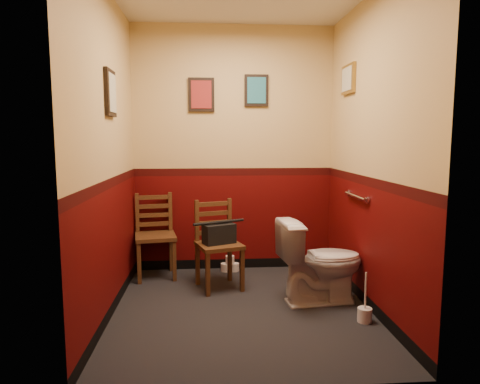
# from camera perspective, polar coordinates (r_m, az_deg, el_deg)

# --- Properties ---
(floor) EXTENTS (2.20, 2.40, 0.00)m
(floor) POSITION_cam_1_polar(r_m,az_deg,el_deg) (3.86, 0.29, -15.36)
(floor) COLOR black
(floor) RESTS_ON ground
(wall_back) EXTENTS (2.20, 0.00, 2.70)m
(wall_back) POSITION_cam_1_polar(r_m,az_deg,el_deg) (4.77, -0.86, 5.60)
(wall_back) COLOR #470606
(wall_back) RESTS_ON ground
(wall_front) EXTENTS (2.20, 0.00, 2.70)m
(wall_front) POSITION_cam_1_polar(r_m,az_deg,el_deg) (2.38, 2.64, 4.04)
(wall_front) COLOR #470606
(wall_front) RESTS_ON ground
(wall_left) EXTENTS (0.00, 2.40, 2.70)m
(wall_left) POSITION_cam_1_polar(r_m,az_deg,el_deg) (3.65, -17.24, 4.81)
(wall_left) COLOR #470606
(wall_left) RESTS_ON ground
(wall_right) EXTENTS (0.00, 2.40, 2.70)m
(wall_right) POSITION_cam_1_polar(r_m,az_deg,el_deg) (3.82, 17.05, 4.90)
(wall_right) COLOR #470606
(wall_right) RESTS_ON ground
(grab_bar) EXTENTS (0.05, 0.56, 0.06)m
(grab_bar) POSITION_cam_1_polar(r_m,az_deg,el_deg) (4.08, 15.17, -0.56)
(grab_bar) COLOR silver
(grab_bar) RESTS_ON wall_right
(framed_print_back_a) EXTENTS (0.28, 0.04, 0.36)m
(framed_print_back_a) POSITION_cam_1_polar(r_m,az_deg,el_deg) (4.76, -5.18, 12.80)
(framed_print_back_a) COLOR black
(framed_print_back_a) RESTS_ON wall_back
(framed_print_back_b) EXTENTS (0.26, 0.04, 0.34)m
(framed_print_back_b) POSITION_cam_1_polar(r_m,az_deg,el_deg) (4.80, 2.20, 13.38)
(framed_print_back_b) COLOR black
(framed_print_back_b) RESTS_ON wall_back
(framed_print_left) EXTENTS (0.04, 0.30, 0.38)m
(framed_print_left) POSITION_cam_1_polar(r_m,az_deg,el_deg) (3.76, -16.87, 12.51)
(framed_print_left) COLOR black
(framed_print_left) RESTS_ON wall_left
(framed_print_right) EXTENTS (0.04, 0.34, 0.28)m
(framed_print_right) POSITION_cam_1_polar(r_m,az_deg,el_deg) (4.41, 14.22, 14.37)
(framed_print_right) COLOR olive
(framed_print_right) RESTS_ON wall_right
(toilet) EXTENTS (0.81, 0.51, 0.75)m
(toilet) POSITION_cam_1_polar(r_m,az_deg,el_deg) (3.97, 10.68, -9.12)
(toilet) COLOR white
(toilet) RESTS_ON floor
(toilet_brush) EXTENTS (0.12, 0.12, 0.41)m
(toilet_brush) POSITION_cam_1_polar(r_m,az_deg,el_deg) (3.74, 16.29, -15.33)
(toilet_brush) COLOR silver
(toilet_brush) RESTS_ON floor
(chair_left) EXTENTS (0.48, 0.48, 0.89)m
(chair_left) POSITION_cam_1_polar(r_m,az_deg,el_deg) (4.69, -11.24, -5.71)
(chair_left) COLOR brown
(chair_left) RESTS_ON floor
(chair_right) EXTENTS (0.51, 0.51, 0.87)m
(chair_right) POSITION_cam_1_polar(r_m,az_deg,el_deg) (4.28, -2.96, -6.97)
(chair_right) COLOR brown
(chair_right) RESTS_ON floor
(handbag) EXTENTS (0.34, 0.27, 0.23)m
(handbag) POSITION_cam_1_polar(r_m,az_deg,el_deg) (4.22, -2.80, -5.55)
(handbag) COLOR black
(handbag) RESTS_ON chair_right
(tp_stack) EXTENTS (0.21, 0.11, 0.18)m
(tp_stack) POSITION_cam_1_polar(r_m,az_deg,el_deg) (4.85, -1.35, -9.67)
(tp_stack) COLOR silver
(tp_stack) RESTS_ON floor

